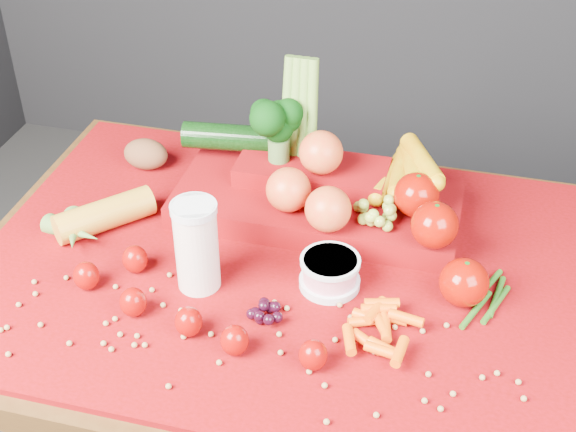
% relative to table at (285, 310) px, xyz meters
% --- Properties ---
extents(table, '(1.10, 0.80, 0.75)m').
position_rel_table_xyz_m(table, '(0.00, 0.00, 0.00)').
color(table, '#321C0B').
rests_on(table, ground).
extents(red_cloth, '(1.05, 0.75, 0.01)m').
position_rel_table_xyz_m(red_cloth, '(0.00, 0.00, 0.10)').
color(red_cloth, maroon).
rests_on(red_cloth, table).
extents(milk_glass, '(0.07, 0.07, 0.16)m').
position_rel_table_xyz_m(milk_glass, '(-0.12, -0.09, 0.19)').
color(milk_glass, beige).
rests_on(milk_glass, red_cloth).
extents(yogurt_bowl, '(0.10, 0.10, 0.06)m').
position_rel_table_xyz_m(yogurt_bowl, '(0.09, -0.03, 0.14)').
color(yogurt_bowl, silver).
rests_on(yogurt_bowl, red_cloth).
extents(strawberry_scatter, '(0.44, 0.28, 0.05)m').
position_rel_table_xyz_m(strawberry_scatter, '(-0.13, -0.15, 0.13)').
color(strawberry_scatter, '#970300').
rests_on(strawberry_scatter, red_cloth).
extents(dark_grape_cluster, '(0.06, 0.05, 0.03)m').
position_rel_table_xyz_m(dark_grape_cluster, '(0.00, -0.14, 0.12)').
color(dark_grape_cluster, black).
rests_on(dark_grape_cluster, red_cloth).
extents(soybean_scatter, '(0.84, 0.24, 0.01)m').
position_rel_table_xyz_m(soybean_scatter, '(0.00, -0.20, 0.11)').
color(soybean_scatter, '#A38046').
rests_on(soybean_scatter, red_cloth).
extents(corn_ear, '(0.25, 0.26, 0.06)m').
position_rel_table_xyz_m(corn_ear, '(-0.37, -0.01, 0.13)').
color(corn_ear, gold).
rests_on(corn_ear, red_cloth).
extents(potato, '(0.09, 0.07, 0.06)m').
position_rel_table_xyz_m(potato, '(-0.35, 0.23, 0.14)').
color(potato, '#5A321C').
rests_on(potato, red_cloth).
extents(baby_carrot_pile, '(0.17, 0.17, 0.03)m').
position_rel_table_xyz_m(baby_carrot_pile, '(0.18, -0.13, 0.12)').
color(baby_carrot_pile, '#EB5808').
rests_on(baby_carrot_pile, red_cloth).
extents(green_bean_pile, '(0.14, 0.12, 0.01)m').
position_rel_table_xyz_m(green_bean_pile, '(0.34, -0.01, 0.11)').
color(green_bean_pile, '#225A14').
rests_on(green_bean_pile, red_cloth).
extents(produce_mound, '(0.60, 0.36, 0.27)m').
position_rel_table_xyz_m(produce_mound, '(0.04, 0.15, 0.17)').
color(produce_mound, maroon).
rests_on(produce_mound, red_cloth).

